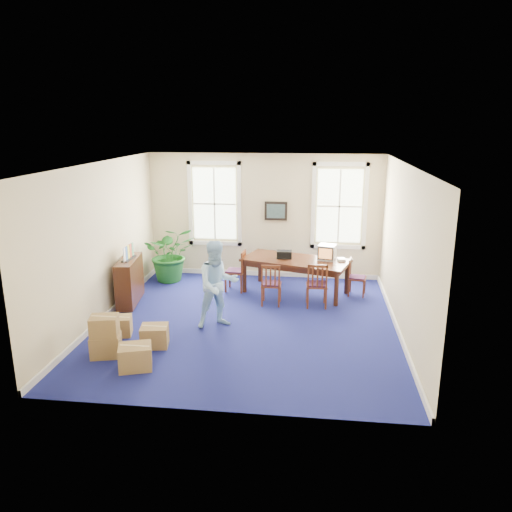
# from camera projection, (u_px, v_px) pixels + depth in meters

# --- Properties ---
(floor) EXTENTS (6.50, 6.50, 0.00)m
(floor) POSITION_uv_depth(u_px,v_px,m) (248.00, 322.00, 10.19)
(floor) COLOR navy
(floor) RESTS_ON ground
(ceiling) EXTENTS (6.50, 6.50, 0.00)m
(ceiling) POSITION_uv_depth(u_px,v_px,m) (247.00, 164.00, 9.35)
(ceiling) COLOR white
(ceiling) RESTS_ON ground
(wall_back) EXTENTS (6.50, 0.00, 6.50)m
(wall_back) POSITION_uv_depth(u_px,v_px,m) (264.00, 216.00, 12.88)
(wall_back) COLOR beige
(wall_back) RESTS_ON ground
(wall_front) EXTENTS (6.50, 0.00, 6.50)m
(wall_front) POSITION_uv_depth(u_px,v_px,m) (214.00, 305.00, 6.65)
(wall_front) COLOR beige
(wall_front) RESTS_ON ground
(wall_left) EXTENTS (0.00, 6.50, 6.50)m
(wall_left) POSITION_uv_depth(u_px,v_px,m) (101.00, 242.00, 10.11)
(wall_left) COLOR beige
(wall_left) RESTS_ON ground
(wall_right) EXTENTS (0.00, 6.50, 6.50)m
(wall_right) POSITION_uv_depth(u_px,v_px,m) (404.00, 251.00, 9.42)
(wall_right) COLOR beige
(wall_right) RESTS_ON ground
(baseboard_back) EXTENTS (6.00, 0.04, 0.12)m
(baseboard_back) POSITION_uv_depth(u_px,v_px,m) (264.00, 273.00, 13.25)
(baseboard_back) COLOR white
(baseboard_back) RESTS_ON ground
(baseboard_left) EXTENTS (0.04, 6.50, 0.12)m
(baseboard_left) POSITION_uv_depth(u_px,v_px,m) (108.00, 313.00, 10.51)
(baseboard_left) COLOR white
(baseboard_left) RESTS_ON ground
(baseboard_right) EXTENTS (0.04, 6.50, 0.12)m
(baseboard_right) POSITION_uv_depth(u_px,v_px,m) (397.00, 327.00, 9.83)
(baseboard_right) COLOR white
(baseboard_right) RESTS_ON ground
(window_left) EXTENTS (1.40, 0.12, 2.20)m
(window_left) POSITION_uv_depth(u_px,v_px,m) (215.00, 204.00, 12.93)
(window_left) COLOR white
(window_left) RESTS_ON ground
(window_right) EXTENTS (1.40, 0.12, 2.20)m
(window_right) POSITION_uv_depth(u_px,v_px,m) (339.00, 206.00, 12.56)
(window_right) COLOR white
(window_right) RESTS_ON ground
(wall_picture) EXTENTS (0.58, 0.06, 0.48)m
(wall_picture) POSITION_uv_depth(u_px,v_px,m) (276.00, 211.00, 12.76)
(wall_picture) COLOR black
(wall_picture) RESTS_ON ground
(conference_table) EXTENTS (2.67, 1.80, 0.84)m
(conference_table) POSITION_uv_depth(u_px,v_px,m) (295.00, 276.00, 11.85)
(conference_table) COLOR #3E1E10
(conference_table) RESTS_ON ground
(crt_tv) EXTENTS (0.48, 0.50, 0.35)m
(crt_tv) POSITION_uv_depth(u_px,v_px,m) (327.00, 252.00, 11.66)
(crt_tv) COLOR #B7B7BC
(crt_tv) RESTS_ON conference_table
(game_console) EXTENTS (0.20, 0.24, 0.05)m
(game_console) POSITION_uv_depth(u_px,v_px,m) (341.00, 259.00, 11.61)
(game_console) COLOR white
(game_console) RESTS_ON conference_table
(equipment_bag) EXTENTS (0.36, 0.25, 0.18)m
(equipment_bag) POSITION_uv_depth(u_px,v_px,m) (284.00, 254.00, 11.80)
(equipment_bag) COLOR black
(equipment_bag) RESTS_ON conference_table
(chair_near_left) EXTENTS (0.44, 0.44, 0.97)m
(chair_near_left) POSITION_uv_depth(u_px,v_px,m) (271.00, 284.00, 11.09)
(chair_near_left) COLOR maroon
(chair_near_left) RESTS_ON ground
(chair_near_right) EXTENTS (0.48, 0.48, 1.01)m
(chair_near_right) POSITION_uv_depth(u_px,v_px,m) (317.00, 284.00, 10.97)
(chair_near_right) COLOR maroon
(chair_near_right) RESTS_ON ground
(chair_end_left) EXTENTS (0.48, 0.48, 0.99)m
(chair_end_left) POSITION_uv_depth(u_px,v_px,m) (235.00, 271.00, 12.00)
(chair_end_left) COLOR maroon
(chair_end_left) RESTS_ON ground
(chair_end_right) EXTENTS (0.46, 0.46, 0.88)m
(chair_end_right) POSITION_uv_depth(u_px,v_px,m) (357.00, 277.00, 11.68)
(chair_end_right) COLOR maroon
(chair_end_right) RESTS_ON ground
(man) EXTENTS (1.06, 0.98, 1.75)m
(man) POSITION_uv_depth(u_px,v_px,m) (218.00, 284.00, 9.79)
(man) COLOR #A8D8FF
(man) RESTS_ON ground
(credenza) EXTENTS (0.53, 1.30, 1.00)m
(credenza) POSITION_uv_depth(u_px,v_px,m) (130.00, 283.00, 11.09)
(credenza) COLOR #3E1E10
(credenza) RESTS_ON ground
(brochure_rack) EXTENTS (0.17, 0.76, 0.33)m
(brochure_rack) POSITION_uv_depth(u_px,v_px,m) (129.00, 254.00, 10.91)
(brochure_rack) COLOR #99999E
(brochure_rack) RESTS_ON credenza
(potted_plant) EXTENTS (1.57, 1.47, 1.42)m
(potted_plant) POSITION_uv_depth(u_px,v_px,m) (170.00, 254.00, 12.69)
(potted_plant) COLOR #195C1D
(potted_plant) RESTS_ON ground
(cardboard_boxes) EXTENTS (1.62, 1.62, 0.77)m
(cardboard_boxes) POSITION_uv_depth(u_px,v_px,m) (118.00, 333.00, 8.72)
(cardboard_boxes) COLOR olive
(cardboard_boxes) RESTS_ON ground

